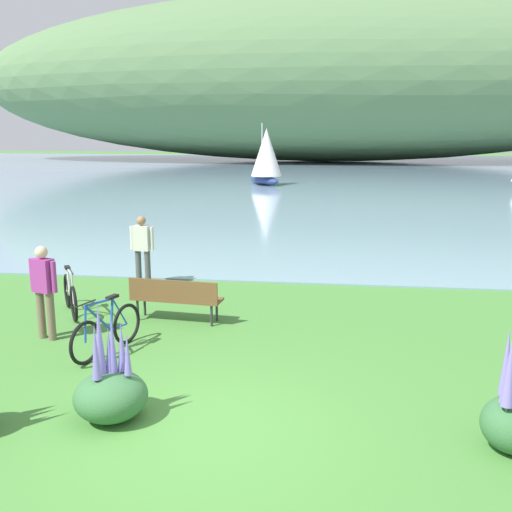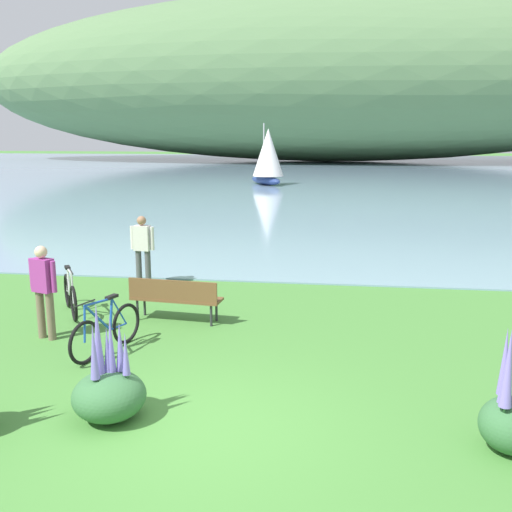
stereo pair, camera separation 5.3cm
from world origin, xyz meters
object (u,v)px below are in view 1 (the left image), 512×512
at_px(sailboat_toward_hillside, 266,156).
at_px(park_bench_near_camera, 175,296).
at_px(person_on_the_grass, 44,286).
at_px(bicycle_leaning_near_bench, 107,331).
at_px(bicycle_beside_path, 70,295).
at_px(person_at_shoreline, 142,246).

bearing_deg(sailboat_toward_hillside, park_bench_near_camera, -86.85).
height_order(park_bench_near_camera, person_on_the_grass, person_on_the_grass).
relative_size(bicycle_leaning_near_bench, bicycle_beside_path, 1.11).
xyz_separation_m(person_at_shoreline, person_on_the_grass, (-0.55, -3.79, 0.00)).
distance_m(park_bench_near_camera, sailboat_toward_hillside, 29.69).
xyz_separation_m(park_bench_near_camera, person_on_the_grass, (-2.05, -1.24, 0.46)).
relative_size(park_bench_near_camera, person_on_the_grass, 1.08).
relative_size(person_at_shoreline, sailboat_toward_hillside, 0.41).
relative_size(park_bench_near_camera, sailboat_toward_hillside, 0.44).
bearing_deg(sailboat_toward_hillside, person_at_shoreline, -89.71).
xyz_separation_m(bicycle_leaning_near_bench, sailboat_toward_hillside, (-0.93, 31.38, 1.62)).
distance_m(bicycle_leaning_near_bench, person_on_the_grass, 1.56).
xyz_separation_m(bicycle_beside_path, person_at_shoreline, (0.77, 2.35, 0.58)).
relative_size(person_on_the_grass, sailboat_toward_hillside, 0.41).
distance_m(bicycle_leaning_near_bench, bicycle_beside_path, 2.52).
bearing_deg(park_bench_near_camera, person_at_shoreline, 120.38).
height_order(person_at_shoreline, person_on_the_grass, same).
height_order(bicycle_leaning_near_bench, bicycle_beside_path, same).
bearing_deg(sailboat_toward_hillside, bicycle_beside_path, -91.23).
bearing_deg(person_on_the_grass, bicycle_leaning_near_bench, -21.56).
bearing_deg(person_at_shoreline, bicycle_leaning_near_bench, -79.59).
relative_size(park_bench_near_camera, bicycle_leaning_near_bench, 1.08).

